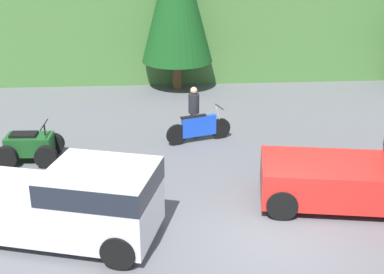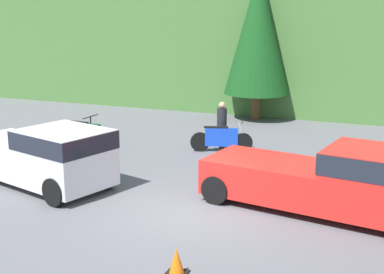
{
  "view_description": "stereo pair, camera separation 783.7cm",
  "coord_description": "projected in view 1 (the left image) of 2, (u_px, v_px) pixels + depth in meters",
  "views": [
    {
      "loc": [
        -2.56,
        -10.43,
        6.78
      ],
      "look_at": [
        -1.53,
        4.15,
        0.95
      ],
      "focal_mm": 50.0,
      "sensor_mm": 36.0,
      "label": 1
    },
    {
      "loc": [
        4.95,
        -11.87,
        5.05
      ],
      "look_at": [
        -1.53,
        4.15,
        0.95
      ],
      "focal_mm": 50.0,
      "sensor_mm": 36.0,
      "label": 2
    }
  ],
  "objects": [
    {
      "name": "ground_plane",
      "position": [
        271.0,
        240.0,
        12.35
      ],
      "size": [
        80.0,
        80.0,
        0.0
      ],
      "primitive_type": "plane",
      "color": "#5B5B60"
    },
    {
      "name": "quad_atv",
      "position": [
        30.0,
        146.0,
        16.31
      ],
      "size": [
        1.91,
        1.33,
        1.2
      ],
      "rotation": [
        0.0,
        0.0,
        -0.04
      ],
      "color": "black",
      "rests_on": "ground_plane"
    },
    {
      "name": "hillside_backdrop",
      "position": [
        206.0,
        10.0,
        26.1
      ],
      "size": [
        44.0,
        6.0,
        5.76
      ],
      "color": "#477538",
      "rests_on": "ground_plane"
    },
    {
      "name": "dirt_bike",
      "position": [
        199.0,
        128.0,
        17.75
      ],
      "size": [
        2.2,
        0.92,
        1.15
      ],
      "rotation": [
        0.0,
        0.0,
        0.31
      ],
      "color": "black",
      "rests_on": "ground_plane"
    },
    {
      "name": "pickup_truck_second",
      "position": [
        64.0,
        200.0,
        12.14
      ],
      "size": [
        5.55,
        3.37,
        1.81
      ],
      "rotation": [
        0.0,
        0.0,
        -0.28
      ],
      "color": "silver",
      "rests_on": "ground_plane"
    },
    {
      "name": "rider_person",
      "position": [
        194.0,
        110.0,
        17.96
      ],
      "size": [
        0.44,
        0.44,
        1.77
      ],
      "rotation": [
        0.0,
        0.0,
        0.23
      ],
      "color": "brown",
      "rests_on": "ground_plane"
    }
  ]
}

